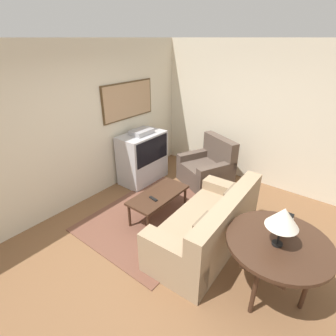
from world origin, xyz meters
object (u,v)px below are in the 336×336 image
Objects in this scene: tv at (143,157)px; table_lamp at (283,218)px; couch at (208,228)px; coffee_table at (159,196)px; mantel_clock at (287,223)px; armchair at (207,169)px; console_table at (279,246)px.

tv is 3.28m from table_lamp.
couch is 0.98m from coffee_table.
tv is 1.05× the size of coffee_table.
tv is 5.28× the size of mantel_clock.
mantel_clock is (-0.88, -3.02, 0.34)m from tv.
armchair is 1.11× the size of coffee_table.
tv is at bearing -122.54° from armchair.
console_table is (-1.09, -3.03, 0.17)m from tv.
armchair is at bearing -151.77° from couch.
console_table is (-0.21, -0.97, 0.37)m from couch.
coffee_table is at bearing 87.57° from mantel_clock.
tv is 1.35m from coffee_table.
tv reaches higher than console_table.
tv is at bearing 70.17° from console_table.
console_table is at bearing -98.72° from coffee_table.
tv is 0.98× the size of console_table.
couch is 1.63× the size of armchair.
console_table is 0.28m from mantel_clock.
coffee_table is 0.94× the size of console_table.
armchair is 2.67m from console_table.
console_table is 5.36× the size of mantel_clock.
tv reaches higher than armchair.
console_table is at bearing -177.67° from mantel_clock.
table_lamp reaches higher than console_table.
table_lamp is at bearing 71.37° from couch.
table_lamp is (-1.88, -1.91, 0.80)m from armchair.
armchair is at bearing 46.68° from console_table.
tv is at bearing -115.73° from couch.
coffee_table is (-1.51, 0.02, 0.10)m from armchair.
mantel_clock is (-1.60, -1.91, 0.56)m from armchair.
tv is at bearing 73.83° from mantel_clock.
couch is 1.27m from table_lamp.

